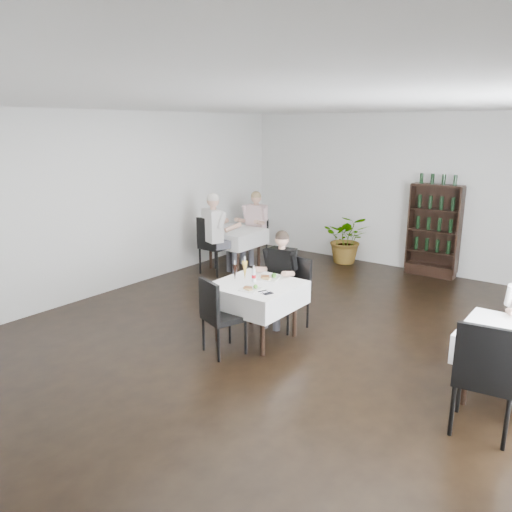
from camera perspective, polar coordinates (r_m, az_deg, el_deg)
The scene contains 19 objects.
room_shell at distance 6.12m, azimuth 2.30°, elevation 2.86°, with size 9.00×9.00×9.00m.
wine_shelf at distance 9.85m, azimuth 19.65°, elevation 2.67°, with size 0.90×0.28×1.75m.
main_table at distance 6.52m, azimuth 0.04°, elevation -4.39°, with size 1.03×1.03×0.77m.
left_table at distance 9.85m, azimuth -2.45°, elevation 2.17°, with size 0.98×0.98×0.77m.
potted_tree at distance 10.39m, azimuth 10.38°, elevation 1.96°, with size 0.91×0.79×1.01m, color #28531C.
main_chair_far at distance 6.97m, azimuth 4.17°, elevation -3.63°, with size 0.53×0.54×0.99m.
main_chair_near at distance 6.13m, azimuth -4.34°, elevation -6.39°, with size 0.57×0.57×0.97m.
left_chair_far at distance 10.33m, azimuth 0.11°, elevation 2.13°, with size 0.47×0.48×0.89m.
left_chair_near at distance 9.42m, azimuth -5.00°, elevation 1.58°, with size 0.51×0.51×1.10m.
right_chair_near at distance 4.97m, azimuth 24.70°, elevation -11.93°, with size 0.57×0.57×1.12m.
diner_main at distance 7.00m, azimuth 2.70°, elevation -1.68°, with size 0.54×0.55×1.35m.
diner_left_far at distance 10.24m, azimuth -0.19°, elevation 3.97°, with size 0.57×0.58×1.46m.
diner_left_near at distance 9.29m, azimuth -4.45°, elevation 3.21°, with size 0.69×0.73×1.57m.
plate_far at distance 6.64m, azimuth 1.42°, elevation -2.51°, with size 0.35×0.35×0.09m.
plate_near at distance 6.22m, azimuth -0.63°, elevation -3.76°, with size 0.25×0.25×0.07m.
pilsner_dark at distance 6.58m, azimuth -2.43°, elevation -1.86°, with size 0.06×0.06×0.27m.
pilsner_lager at distance 6.60m, azimuth -1.28°, elevation -1.63°, with size 0.07×0.07×0.32m.
coke_bottle at distance 6.51m, azimuth -0.26°, elevation -2.23°, with size 0.06×0.06×0.22m.
napkin_cutlery at distance 6.12m, azimuth 1.14°, elevation -4.17°, with size 0.19×0.17×0.02m.
Camera 1 is at (3.39, -4.94, 2.75)m, focal length 35.00 mm.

